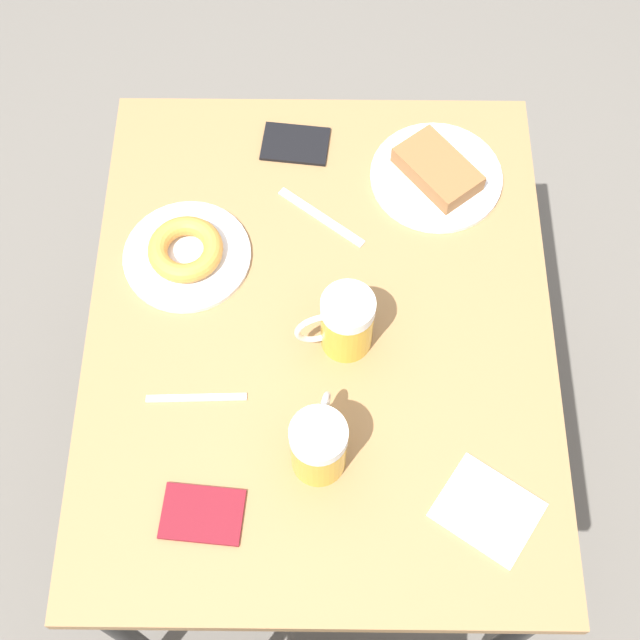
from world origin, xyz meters
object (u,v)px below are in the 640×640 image
beer_mug_center (345,323)px  passport_near_edge (202,514)px  fork (196,398)px  knife (320,217)px  napkin_folded (487,510)px  plate_with_cake (437,173)px  passport_far_edge (295,144)px  beer_mug_left (316,445)px  plate_with_donut (186,252)px

beer_mug_center → passport_near_edge: (0.22, 0.30, -0.06)m
fork → knife: (-0.20, -0.36, -0.00)m
napkin_folded → fork: size_ratio=1.15×
plate_with_cake → passport_far_edge: bearing=-15.8°
beer_mug_center → beer_mug_left: bearing=77.9°
knife → passport_near_edge: passport_near_edge is taller
plate_with_donut → napkin_folded: size_ratio=1.19×
plate_with_cake → passport_near_edge: 0.75m
plate_with_cake → passport_near_edge: (0.39, 0.64, -0.01)m
knife → passport_far_edge: bearing=-73.8°
napkin_folded → plate_with_donut: bearing=-42.1°
plate_with_cake → fork: (0.42, 0.45, -0.01)m
plate_with_donut → passport_near_edge: (-0.06, 0.46, -0.01)m
beer_mug_center → knife: bearing=-79.9°
knife → napkin_folded: bearing=116.2°
plate_with_cake → knife: size_ratio=1.54×
beer_mug_center → passport_far_edge: size_ratio=0.99×
beer_mug_center → fork: bearing=23.9°
fork → passport_near_edge: size_ratio=1.24×
beer_mug_center → napkin_folded: (-0.22, 0.29, -0.06)m
napkin_folded → knife: napkin_folded is taller
beer_mug_left → knife: 0.46m
passport_near_edge → passport_far_edge: (-0.13, -0.72, 0.00)m
napkin_folded → passport_far_edge: bearing=-66.0°
plate_with_cake → fork: 0.61m
plate_with_cake → plate_with_donut: bearing=21.3°
plate_with_donut → passport_far_edge: (-0.19, -0.25, -0.01)m
plate_with_cake → passport_far_edge: 0.28m
fork → knife: bearing=-119.2°
plate_with_cake → fork: size_ratio=1.49×
beer_mug_left → passport_near_edge: size_ratio=1.01×
napkin_folded → knife: (0.27, -0.54, -0.00)m
plate_with_cake → passport_near_edge: bearing=58.4°
plate_with_donut → napkin_folded: (-0.50, 0.45, -0.01)m
fork → napkin_folded: bearing=158.6°
plate_with_donut → beer_mug_left: (-0.23, 0.37, 0.05)m
fork → passport_near_edge: passport_near_edge is taller
plate_with_donut → napkin_folded: plate_with_donut is taller
knife → passport_near_edge: size_ratio=1.20×
knife → passport_far_edge: passport_far_edge is taller
plate_with_cake → beer_mug_left: bearing=68.4°
beer_mug_center → plate_with_donut: bearing=-30.1°
plate_with_cake → napkin_folded: size_ratio=1.29×
passport_near_edge → passport_far_edge: same height
knife → passport_near_edge: (0.18, 0.55, 0.00)m
passport_far_edge → plate_with_donut: bearing=53.4°
fork → passport_near_edge: bearing=96.9°
beer_mug_left → fork: bearing=-27.2°
plate_with_donut → napkin_folded: bearing=137.9°
knife → passport_near_edge: bearing=72.2°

